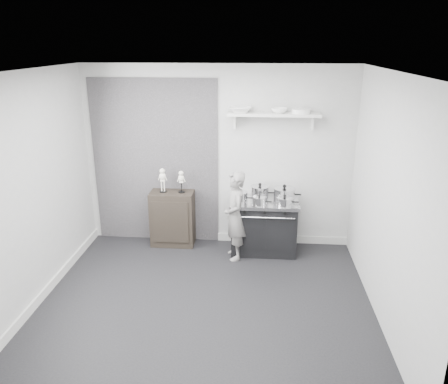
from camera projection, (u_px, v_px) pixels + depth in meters
The scene contains 16 objects.
ground at pixel (205, 303), 5.25m from camera, with size 4.00×4.00×0.00m, color black.
room_shell at pixel (196, 169), 4.87m from camera, with size 4.02×3.62×2.71m.
wall_shelf at pixel (274, 115), 6.12m from camera, with size 1.30×0.26×0.24m.
stove at pixel (264, 226), 6.46m from camera, with size 0.99×0.62×0.80m.
side_cabinet at pixel (173, 218), 6.68m from camera, with size 0.65×0.38×0.85m, color black.
child at pixel (235, 216), 6.18m from camera, with size 0.47×0.31×1.29m, color gray.
pot_front_left at pixel (240, 197), 6.24m from camera, with size 0.30×0.22×0.20m.
pot_back_left at pixel (260, 192), 6.42m from camera, with size 0.36×0.27×0.23m.
pot_back_right at pixel (284, 194), 6.36m from camera, with size 0.40×0.32×0.23m.
pot_front_right at pixel (284, 201), 6.14m from camera, with size 0.32×0.23×0.16m.
pot_front_center at pixel (259, 201), 6.15m from camera, with size 0.27×0.18×0.15m.
skeleton_full at pixel (163, 178), 6.49m from camera, with size 0.12×0.08×0.42m, color white, non-canonical shape.
skeleton_torso at pixel (181, 180), 6.47m from camera, with size 0.11×0.07×0.38m, color white, non-canonical shape.
bowl_large at pixel (240, 110), 6.12m from camera, with size 0.33×0.33×0.08m, color white.
bowl_small at pixel (279, 110), 6.08m from camera, with size 0.22×0.22×0.07m, color white.
plate_stack at pixel (301, 111), 6.06m from camera, with size 0.26×0.26×0.06m, color white.
Camera 1 is at (0.60, -4.49, 2.99)m, focal length 35.00 mm.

